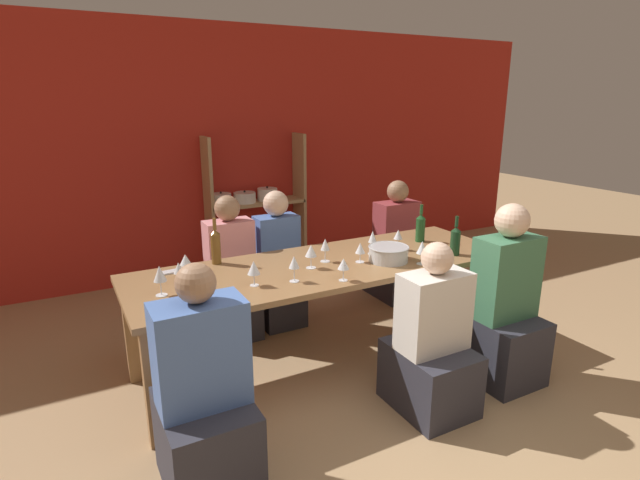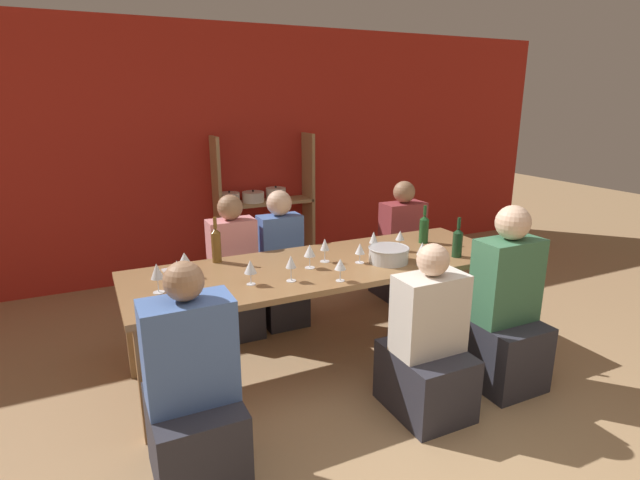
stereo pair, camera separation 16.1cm
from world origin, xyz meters
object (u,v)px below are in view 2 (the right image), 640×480
dining_table (326,274)px  wine_glass_red_c (400,236)px  wine_glass_red_b (360,249)px  person_far_b (401,256)px  wine_glass_white_c (310,251)px  wine_glass_empty_a (184,258)px  wine_glass_red_e (291,263)px  person_far_c (234,284)px  wine_glass_empty_c (325,245)px  person_near_b (427,353)px  wine_glass_red_d (422,249)px  wine_bottle_amber (424,228)px  person_far_a (281,274)px  person_near_c (502,320)px  wine_glass_white_a (250,267)px  wine_glass_empty_b (177,266)px  cell_phone (173,269)px  wine_bottle_dark (216,244)px  wine_glass_white_d (374,238)px  wine_glass_red_a (340,265)px  person_near_a (194,407)px  mixing_bowl (389,254)px  shelf_unit (264,218)px  wine_glass_white_b (157,272)px  wine_bottle_green (458,242)px

dining_table → wine_glass_red_c: (0.66, 0.03, 0.20)m
wine_glass_red_b → person_far_b: bearing=42.1°
wine_glass_white_c → person_far_b: 1.70m
wine_glass_red_b → wine_glass_empty_a: 1.22m
wine_glass_red_e → person_far_c: (-0.12, 0.99, -0.47)m
wine_glass_empty_c → wine_glass_white_c: bearing=-153.1°
wine_glass_red_e → person_near_b: 1.03m
wine_glass_red_d → wine_bottle_amber: bearing=51.8°
wine_glass_white_c → person_far_a: (0.10, 0.84, -0.45)m
person_near_b → person_near_c: person_near_c is taller
wine_glass_white_a → wine_glass_empty_b: bearing=147.9°
wine_glass_empty_b → wine_glass_red_d: size_ratio=0.84×
wine_glass_red_b → person_far_a: person_far_a is taller
wine_glass_empty_a → cell_phone: bearing=107.8°
wine_bottle_amber → wine_glass_empty_a: wine_bottle_amber is taller
person_far_b → wine_bottle_dark: bearing=13.0°
wine_glass_red_e → cell_phone: bearing=139.5°
wine_glass_red_b → wine_glass_white_d: size_ratio=0.81×
wine_glass_red_a → wine_glass_red_d: size_ratio=0.88×
wine_glass_white_c → wine_glass_white_d: size_ratio=0.94×
wine_glass_empty_b → wine_glass_white_c: bearing=-8.1°
wine_glass_red_b → wine_glass_empty_a: (-1.20, 0.26, 0.02)m
wine_glass_red_c → person_near_a: size_ratio=0.14×
wine_glass_white_a → mixing_bowl: bearing=0.2°
shelf_unit → wine_bottle_amber: (0.66, -2.07, 0.29)m
wine_glass_empty_c → person_far_b: person_far_b is taller
wine_glass_empty_b → wine_glass_empty_c: 1.05m
wine_glass_empty_a → person_far_c: person_far_c is taller
person_far_c → cell_phone: bearing=38.1°
mixing_bowl → person_far_a: (-0.47, 0.97, -0.39)m
person_far_c → wine_glass_white_d: bearing=141.0°
wine_glass_red_a → wine_bottle_amber: bearing=25.5°
person_far_b → mixing_bowl: bearing=50.6°
wine_glass_red_b → dining_table: bearing=157.2°
person_far_a → cell_phone: bearing=25.3°
wine_glass_white_a → wine_glass_white_d: bearing=11.1°
dining_table → wine_glass_red_b: wine_glass_red_b is taller
wine_glass_white_b → wine_glass_white_d: (1.60, 0.09, -0.00)m
wine_glass_white_a → person_far_b: (1.86, 1.00, -0.47)m
wine_glass_red_e → person_far_a: 1.17m
wine_glass_red_a → dining_table: bearing=78.1°
shelf_unit → wine_glass_red_a: (-0.38, -2.57, 0.28)m
wine_bottle_green → wine_glass_red_e: size_ratio=1.73×
wine_glass_empty_b → wine_glass_white_b: bearing=-134.4°
mixing_bowl → wine_glass_white_a: (-1.05, -0.00, 0.06)m
wine_glass_white_b → mixing_bowl: bearing=-3.9°
wine_glass_empty_c → person_far_a: (-0.06, 0.76, -0.46)m
wine_bottle_amber → person_near_b: 1.28m
wine_glass_empty_c → person_far_b: bearing=32.5°
mixing_bowl → wine_glass_red_d: size_ratio=1.74×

